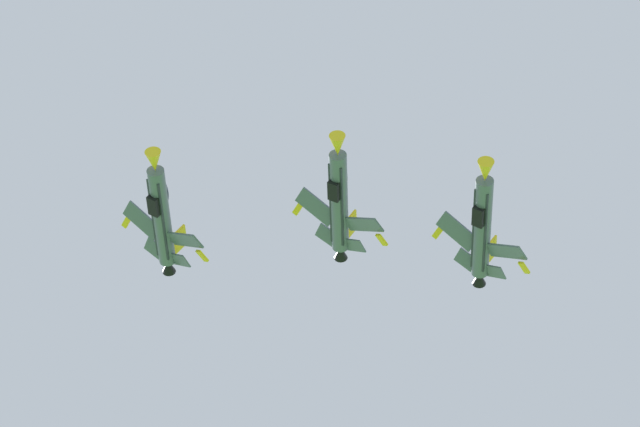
% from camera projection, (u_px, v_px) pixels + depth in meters
% --- Properties ---
extents(fighter_jet_lead, '(9.87, 14.96, 5.69)m').
position_uv_depth(fighter_jet_lead, '(482.00, 226.00, 145.42)').
color(fighter_jet_lead, '#4C5666').
extents(fighter_jet_left_wing, '(9.99, 14.96, 5.44)m').
position_uv_depth(fighter_jet_left_wing, '(339.00, 200.00, 147.47)').
color(fighter_jet_left_wing, '#4C5666').
extents(fighter_jet_right_wing, '(9.87, 14.96, 5.70)m').
position_uv_depth(fighter_jet_right_wing, '(161.00, 215.00, 149.10)').
color(fighter_jet_right_wing, '#4C5666').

